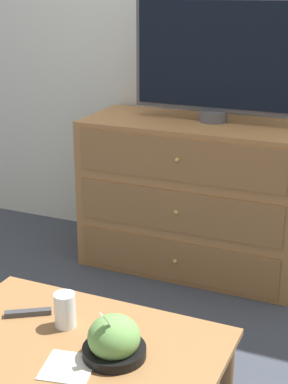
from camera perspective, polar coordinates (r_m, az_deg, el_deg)
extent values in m
plane|color=#383D47|center=(3.46, 7.66, -5.31)|extent=(12.00, 12.00, 0.00)
cube|color=silver|center=(3.17, 8.87, 16.73)|extent=(12.00, 0.05, 2.60)
cube|color=#9E6B3D|center=(3.09, 4.83, -0.36)|extent=(1.13, 0.50, 0.79)
cube|color=brown|center=(2.97, 3.08, -6.68)|extent=(1.04, 0.01, 0.21)
sphere|color=tan|center=(2.96, 3.04, -6.72)|extent=(0.02, 0.02, 0.02)
cube|color=brown|center=(2.86, 3.17, -1.94)|extent=(1.04, 0.01, 0.21)
sphere|color=tan|center=(2.86, 3.13, -1.98)|extent=(0.02, 0.02, 0.02)
cube|color=brown|center=(2.78, 3.27, 3.13)|extent=(1.04, 0.01, 0.21)
sphere|color=tan|center=(2.77, 3.23, 3.10)|extent=(0.02, 0.02, 0.02)
cylinder|color=#515156|center=(2.98, 6.71, 7.32)|extent=(0.14, 0.14, 0.05)
cube|color=#515156|center=(2.95, 6.99, 13.07)|extent=(0.83, 0.04, 0.55)
cube|color=black|center=(2.92, 6.86, 13.03)|extent=(0.79, 0.01, 0.51)
cube|color=olive|center=(1.88, -6.33, -14.40)|extent=(0.90, 0.54, 0.02)
cylinder|color=brown|center=(2.34, -12.26, -13.14)|extent=(0.04, 0.04, 0.38)
cylinder|color=black|center=(1.79, -2.90, -15.18)|extent=(0.19, 0.19, 0.03)
ellipsoid|color=#66994C|center=(1.76, -2.93, -13.86)|extent=(0.16, 0.16, 0.13)
cube|color=white|center=(1.73, -2.62, -13.60)|extent=(0.06, 0.07, 0.13)
cube|color=white|center=(1.69, -3.84, -12.11)|extent=(0.03, 0.03, 0.03)
cylinder|color=white|center=(1.93, -7.64, -11.83)|extent=(0.06, 0.06, 0.07)
cylinder|color=white|center=(1.92, -7.67, -11.28)|extent=(0.07, 0.07, 0.11)
cube|color=silver|center=(1.76, -7.36, -16.50)|extent=(0.17, 0.17, 0.00)
cube|color=#38383D|center=(2.02, -11.18, -11.42)|extent=(0.14, 0.10, 0.02)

